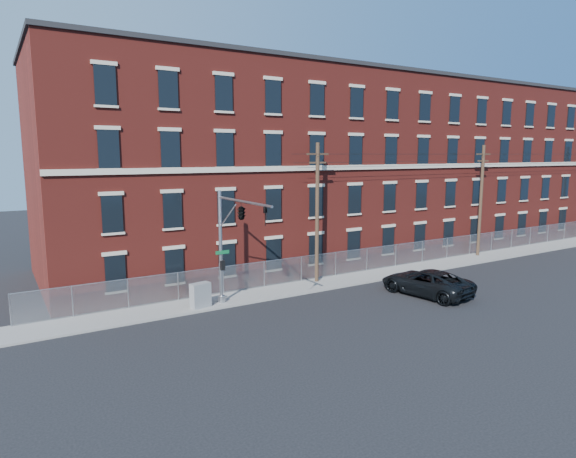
# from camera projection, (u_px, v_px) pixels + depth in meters

# --- Properties ---
(ground) EXTENTS (140.00, 140.00, 0.00)m
(ground) POSITION_uv_depth(u_px,v_px,m) (342.00, 307.00, 30.13)
(ground) COLOR black
(ground) RESTS_ON ground
(sidewalk) EXTENTS (65.00, 3.00, 0.12)m
(sidewalk) POSITION_uv_depth(u_px,v_px,m) (420.00, 267.00, 40.51)
(sidewalk) COLOR gray
(sidewalk) RESTS_ON ground
(mill_building) EXTENTS (55.30, 14.32, 16.30)m
(mill_building) POSITION_uv_depth(u_px,v_px,m) (354.00, 167.00, 46.83)
(mill_building) COLOR maroon
(mill_building) RESTS_ON ground
(chain_link_fence) EXTENTS (59.06, 0.06, 1.85)m
(chain_link_fence) POSITION_uv_depth(u_px,v_px,m) (409.00, 253.00, 41.46)
(chain_link_fence) COLOR #A5A8AD
(chain_link_fence) RESTS_ON ground
(traffic_signal_mast) EXTENTS (0.90, 6.75, 7.00)m
(traffic_signal_mast) POSITION_uv_depth(u_px,v_px,m) (236.00, 223.00, 28.07)
(traffic_signal_mast) COLOR #9EA0A5
(traffic_signal_mast) RESTS_ON ground
(utility_pole_near) EXTENTS (1.80, 0.28, 10.00)m
(utility_pole_near) POSITION_uv_depth(u_px,v_px,m) (317.00, 210.00, 35.08)
(utility_pole_near) COLOR #412F20
(utility_pole_near) RESTS_ON ground
(utility_pole_mid) EXTENTS (1.80, 0.28, 10.00)m
(utility_pole_mid) POSITION_uv_depth(u_px,v_px,m) (481.00, 199.00, 44.34)
(utility_pole_mid) COLOR #412F20
(utility_pole_mid) RESTS_ON ground
(overhead_wires) EXTENTS (40.00, 0.62, 0.62)m
(overhead_wires) POSITION_uv_depth(u_px,v_px,m) (483.00, 156.00, 43.77)
(overhead_wires) COLOR black
(overhead_wires) RESTS_ON ground
(pickup_truck) EXTENTS (3.79, 6.57, 1.72)m
(pickup_truck) POSITION_uv_depth(u_px,v_px,m) (426.00, 282.00, 32.71)
(pickup_truck) COLOR black
(pickup_truck) RESTS_ON ground
(utility_cabinet) EXTENTS (1.28, 0.79, 1.49)m
(utility_cabinet) POSITION_uv_depth(u_px,v_px,m) (200.00, 295.00, 29.68)
(utility_cabinet) COLOR slate
(utility_cabinet) RESTS_ON sidewalk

